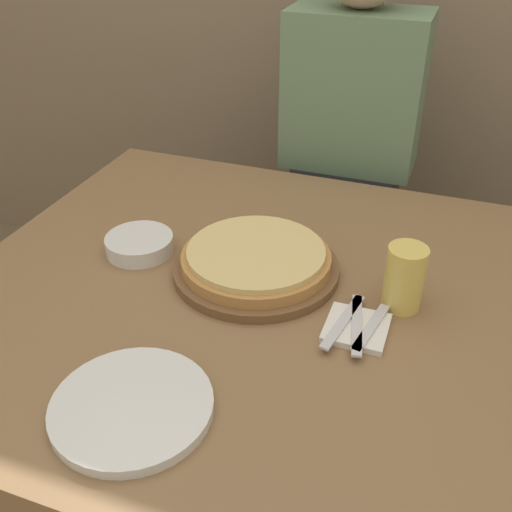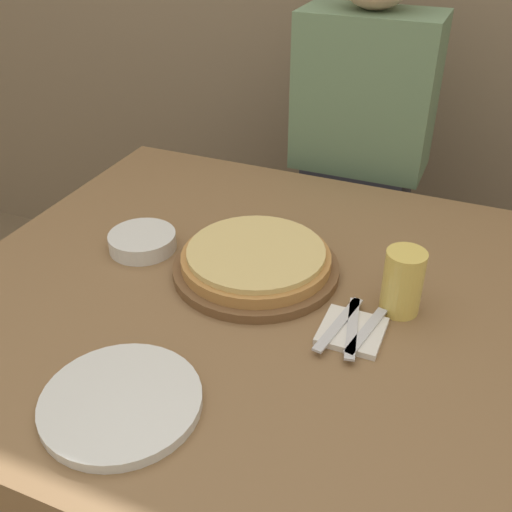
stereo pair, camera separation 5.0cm
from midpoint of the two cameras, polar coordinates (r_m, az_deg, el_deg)
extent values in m
cube|color=olive|center=(1.44, 1.21, -15.83)|extent=(1.20, 1.08, 0.77)
cylinder|color=brown|center=(1.22, 1.18, -1.20)|extent=(0.34, 0.34, 0.02)
cylinder|color=#B77F42|center=(1.21, 1.19, -0.33)|extent=(0.30, 0.30, 0.02)
cylinder|color=#E0C175|center=(1.20, 1.20, 0.39)|extent=(0.28, 0.28, 0.01)
cylinder|color=#E5C65B|center=(1.13, 15.04, -2.42)|extent=(0.07, 0.07, 0.13)
cylinder|color=white|center=(1.10, 15.45, -0.04)|extent=(0.07, 0.07, 0.02)
cylinder|color=silver|center=(0.96, -11.23, -13.50)|extent=(0.25, 0.25, 0.02)
cylinder|color=silver|center=(1.31, -9.69, 1.39)|extent=(0.15, 0.15, 0.04)
cube|color=white|center=(1.09, 10.44, -7.07)|extent=(0.11, 0.11, 0.01)
cube|color=silver|center=(1.08, 9.20, -6.43)|extent=(0.05, 0.17, 0.00)
cube|color=silver|center=(1.08, 10.48, -6.73)|extent=(0.05, 0.17, 0.00)
cube|color=silver|center=(1.08, 11.77, -7.03)|extent=(0.05, 0.15, 0.00)
cube|color=#33333D|center=(1.95, 9.45, -1.53)|extent=(0.29, 0.20, 0.75)
cube|color=slate|center=(1.70, 11.27, 15.01)|extent=(0.36, 0.20, 0.42)
camera|label=1|loc=(0.03, -88.81, 0.77)|focal=42.00mm
camera|label=2|loc=(0.03, 91.19, -0.77)|focal=42.00mm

